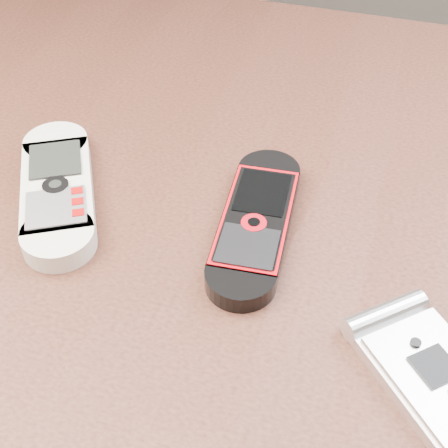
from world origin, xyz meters
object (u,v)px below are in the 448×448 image
Objects in this scene: nokia_white at (57,189)px; nokia_black_red at (256,221)px; motorola_razr at (436,377)px; table at (219,318)px.

nokia_white is 1.01× the size of nokia_black_red.
nokia_black_red is (0.16, 0.01, -0.00)m from nokia_white.
nokia_black_red is 0.17m from motorola_razr.
nokia_black_red is 1.46× the size of motorola_razr.
table is 0.12m from nokia_black_red.
nokia_white reaches higher than motorola_razr.
nokia_white is at bearing 121.25° from motorola_razr.
table is at bearing 109.65° from motorola_razr.
nokia_white is at bearing 179.56° from nokia_black_red.
table is at bearing -161.03° from nokia_black_red.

